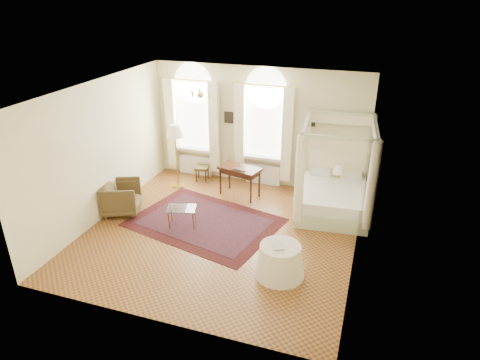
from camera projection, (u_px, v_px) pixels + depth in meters
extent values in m
plane|color=brown|center=(221.00, 233.00, 9.88)|extent=(6.00, 6.00, 0.00)
plane|color=#FAF0BE|center=(258.00, 127.00, 11.78)|extent=(6.00, 0.00, 6.00)
plane|color=#FAF0BE|center=(149.00, 239.00, 6.61)|extent=(6.00, 0.00, 6.00)
plane|color=#FAF0BE|center=(100.00, 151.00, 10.06)|extent=(0.00, 6.00, 6.00)
plane|color=#FAF0BE|center=(363.00, 186.00, 8.33)|extent=(0.00, 6.00, 6.00)
plane|color=white|center=(217.00, 91.00, 8.51)|extent=(6.00, 6.00, 0.00)
cube|color=white|center=(194.00, 116.00, 12.24)|extent=(1.10, 0.04, 1.90)
cylinder|color=white|center=(193.00, 83.00, 11.84)|extent=(1.10, 0.04, 1.10)
cube|color=white|center=(195.00, 149.00, 12.58)|extent=(1.32, 0.24, 0.08)
cube|color=white|center=(171.00, 124.00, 12.39)|extent=(0.28, 0.14, 2.60)
cube|color=white|center=(214.00, 128.00, 12.01)|extent=(0.28, 0.14, 2.60)
cube|color=white|center=(196.00, 165.00, 12.81)|extent=(1.00, 0.12, 0.58)
cube|color=white|center=(265.00, 123.00, 11.63)|extent=(1.10, 0.04, 1.90)
cylinder|color=white|center=(266.00, 88.00, 11.24)|extent=(1.10, 0.04, 1.10)
cube|color=white|center=(263.00, 158.00, 11.97)|extent=(1.32, 0.24, 0.08)
cube|color=white|center=(240.00, 131.00, 11.79)|extent=(0.28, 0.14, 2.60)
cube|color=white|center=(287.00, 136.00, 11.40)|extent=(0.28, 0.14, 2.60)
cube|color=white|center=(263.00, 174.00, 12.20)|extent=(1.00, 0.12, 0.58)
cylinder|color=gold|center=(200.00, 85.00, 9.88)|extent=(0.02, 0.02, 0.40)
sphere|color=gold|center=(201.00, 95.00, 9.98)|extent=(0.16, 0.16, 0.16)
sphere|color=beige|center=(209.00, 93.00, 9.88)|extent=(0.07, 0.07, 0.07)
sphere|color=beige|center=(208.00, 90.00, 10.08)|extent=(0.07, 0.07, 0.07)
sphere|color=beige|center=(199.00, 90.00, 10.14)|extent=(0.07, 0.07, 0.07)
sphere|color=beige|center=(192.00, 91.00, 10.01)|extent=(0.07, 0.07, 0.07)
sphere|color=beige|center=(193.00, 93.00, 9.81)|extent=(0.07, 0.07, 0.07)
sphere|color=beige|center=(202.00, 94.00, 9.75)|extent=(0.07, 0.07, 0.07)
cube|color=black|center=(229.00, 117.00, 11.92)|extent=(0.26, 0.03, 0.32)
cube|color=black|center=(311.00, 122.00, 11.21)|extent=(0.22, 0.03, 0.26)
cube|color=beige|center=(332.00, 205.00, 10.74)|extent=(1.87, 2.23, 0.36)
cube|color=white|center=(334.00, 194.00, 10.61)|extent=(1.76, 2.12, 0.28)
cube|color=white|center=(336.00, 164.00, 11.33)|extent=(1.69, 0.23, 1.19)
cube|color=beige|center=(307.00, 153.00, 11.38)|extent=(0.10, 0.10, 2.28)
cube|color=beige|center=(368.00, 158.00, 11.05)|extent=(0.10, 0.10, 2.28)
cube|color=beige|center=(299.00, 183.00, 9.64)|extent=(0.10, 0.10, 2.28)
cube|color=beige|center=(371.00, 190.00, 9.31)|extent=(0.10, 0.10, 2.28)
cube|color=beige|center=(342.00, 113.00, 10.74)|extent=(1.69, 0.23, 0.08)
cube|color=beige|center=(340.00, 138.00, 9.00)|extent=(1.69, 0.23, 0.08)
cube|color=beige|center=(307.00, 122.00, 10.03)|extent=(0.27, 2.08, 0.08)
cube|color=beige|center=(376.00, 127.00, 9.70)|extent=(0.27, 2.08, 0.08)
cube|color=white|center=(341.00, 119.00, 10.79)|extent=(1.74, 0.20, 0.28)
cube|color=white|center=(339.00, 144.00, 9.06)|extent=(1.74, 0.20, 0.28)
cube|color=white|center=(306.00, 128.00, 10.09)|extent=(0.23, 2.14, 0.28)
cube|color=white|center=(375.00, 133.00, 9.76)|extent=(0.23, 2.14, 0.28)
cylinder|color=white|center=(300.00, 179.00, 9.60)|extent=(0.22, 0.22, 2.08)
cylinder|color=white|center=(372.00, 186.00, 9.27)|extent=(0.22, 0.22, 2.08)
cube|color=#3C1D10|center=(337.00, 188.00, 11.40)|extent=(0.46, 0.43, 0.56)
cylinder|color=gold|center=(337.00, 176.00, 11.18)|extent=(0.11, 0.11, 0.19)
cone|color=beige|center=(338.00, 170.00, 11.11)|extent=(0.26, 0.26, 0.21)
cube|color=#3C1D10|center=(240.00, 169.00, 11.32)|extent=(1.20, 0.82, 0.07)
cube|color=#3C1D10|center=(240.00, 172.00, 11.36)|extent=(1.07, 0.68, 0.11)
cylinder|color=#3C1D10|center=(229.00, 176.00, 11.89)|extent=(0.05, 0.05, 0.77)
cylinder|color=#3C1D10|center=(259.00, 184.00, 11.42)|extent=(0.05, 0.05, 0.77)
cylinder|color=#3C1D10|center=(220.00, 181.00, 11.56)|extent=(0.05, 0.05, 0.77)
cylinder|color=#3C1D10|center=(251.00, 190.00, 11.08)|extent=(0.05, 0.05, 0.77)
imported|color=black|center=(240.00, 169.00, 11.17)|extent=(0.36, 0.23, 0.03)
cube|color=#4D4621|center=(202.00, 168.00, 12.37)|extent=(0.44, 0.44, 0.08)
cylinder|color=#3C1D10|center=(196.00, 176.00, 12.35)|extent=(0.04, 0.04, 0.36)
cylinder|color=#3C1D10|center=(206.00, 177.00, 12.31)|extent=(0.04, 0.04, 0.36)
cylinder|color=#3C1D10|center=(199.00, 172.00, 12.61)|extent=(0.04, 0.04, 0.36)
cylinder|color=#3C1D10|center=(208.00, 173.00, 12.57)|extent=(0.04, 0.04, 0.36)
imported|color=#4C3D20|center=(121.00, 197.00, 10.63)|extent=(1.15, 1.14, 0.81)
cube|color=silver|center=(182.00, 208.00, 10.04)|extent=(0.76, 0.63, 0.02)
cylinder|color=gold|center=(169.00, 220.00, 9.97)|extent=(0.03, 0.03, 0.44)
cylinder|color=gold|center=(193.00, 221.00, 9.95)|extent=(0.03, 0.03, 0.44)
cylinder|color=gold|center=(172.00, 212.00, 10.31)|extent=(0.03, 0.03, 0.44)
cylinder|color=gold|center=(195.00, 213.00, 10.29)|extent=(0.03, 0.03, 0.44)
cylinder|color=gold|center=(178.00, 186.00, 12.16)|extent=(0.32, 0.32, 0.03)
cylinder|color=gold|center=(177.00, 160.00, 11.84)|extent=(0.04, 0.04, 1.60)
cone|color=beige|center=(175.00, 131.00, 11.48)|extent=(0.47, 0.47, 0.34)
cube|color=#471114|center=(205.00, 222.00, 10.31)|extent=(3.83, 3.13, 0.01)
cube|color=black|center=(205.00, 222.00, 10.31)|extent=(3.20, 2.50, 0.01)
cone|color=white|center=(280.00, 261.00, 8.33)|extent=(0.98, 0.98, 0.63)
cylinder|color=white|center=(280.00, 247.00, 8.19)|extent=(0.80, 0.80, 0.04)
imported|color=black|center=(272.00, 246.00, 8.15)|extent=(0.31, 0.34, 0.03)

